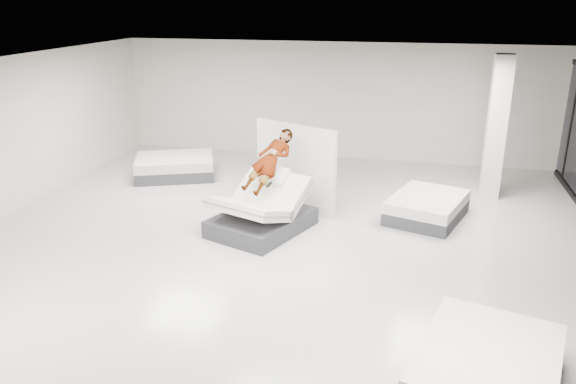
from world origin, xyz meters
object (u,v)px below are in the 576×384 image
object	(u,v)px
person	(270,170)
flat_bed_right_near	(487,371)
flat_bed_right_far	(427,207)
remote	(269,185)
flat_bed_left_far	(175,167)
column	(496,128)
hero_bed	(261,213)
divider_panel	(295,167)

from	to	relation	value
person	flat_bed_right_near	bearing A→B (deg)	-27.81
flat_bed_right_far	remote	bearing A→B (deg)	-152.82
flat_bed_left_far	column	bearing A→B (deg)	1.81
person	column	distance (m)	5.25
hero_bed	divider_panel	world-z (taller)	divider_panel
flat_bed_right_near	person	bearing A→B (deg)	130.99
hero_bed	divider_panel	distance (m)	1.50
hero_bed	person	size ratio (longest dim) A/B	1.52
hero_bed	column	distance (m)	5.63
column	divider_panel	bearing A→B (deg)	-157.10
person	flat_bed_left_far	distance (m)	4.20
divider_panel	flat_bed_right_near	distance (m)	6.36
hero_bed	flat_bed_right_near	size ratio (longest dim) A/B	0.99
flat_bed_left_far	remote	bearing A→B (deg)	-42.24
remote	flat_bed_right_far	world-z (taller)	remote
flat_bed_right_far	flat_bed_right_near	xyz separation A→B (m)	(0.67, -5.37, 0.03)
hero_bed	flat_bed_right_near	bearing A→B (deg)	-46.14
divider_panel	flat_bed_left_far	size ratio (longest dim) A/B	0.89
flat_bed_right_far	divider_panel	bearing A→B (deg)	-178.81
divider_panel	flat_bed_right_near	size ratio (longest dim) A/B	0.88
divider_panel	hero_bed	bearing A→B (deg)	-80.30
hero_bed	flat_bed_right_far	xyz separation A→B (m)	(3.15, 1.40, -0.13)
divider_panel	flat_bed_left_far	xyz separation A→B (m)	(-3.46, 1.52, -0.67)
flat_bed_right_near	flat_bed_left_far	xyz separation A→B (m)	(-6.90, 6.83, -0.01)
flat_bed_right_near	flat_bed_left_far	distance (m)	9.71
person	hero_bed	bearing A→B (deg)	-90.00
flat_bed_left_far	person	bearing A→B (deg)	-38.78
flat_bed_left_far	column	distance (m)	7.74
person	remote	world-z (taller)	person
hero_bed	person	world-z (taller)	person
flat_bed_right_near	remote	bearing A→B (deg)	133.23
flat_bed_right_near	flat_bed_left_far	world-z (taller)	flat_bed_right_near
remote	divider_panel	bearing A→B (deg)	104.09
remote	column	bearing A→B (deg)	57.74
flat_bed_right_far	flat_bed_left_far	xyz separation A→B (m)	(-6.23, 1.46, 0.02)
hero_bed	remote	distance (m)	0.67
hero_bed	person	xyz separation A→B (m)	(0.11, 0.29, 0.79)
person	flat_bed_right_near	size ratio (longest dim) A/B	0.65
column	flat_bed_right_near	bearing A→B (deg)	-95.80
remote	hero_bed	bearing A→B (deg)	170.07
hero_bed	remote	bearing A→B (deg)	-31.14
hero_bed	flat_bed_left_far	xyz separation A→B (m)	(-3.09, 2.86, -0.11)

